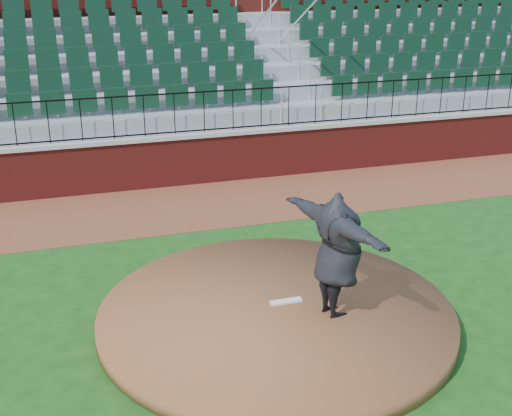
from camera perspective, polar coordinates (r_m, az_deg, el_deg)
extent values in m
plane|color=#184914|center=(11.14, 2.32, -8.90)|extent=(90.00, 90.00, 0.00)
cube|color=brown|center=(15.86, -4.18, 0.39)|extent=(34.00, 3.20, 0.01)
cube|color=maroon|center=(17.16, -5.47, 4.02)|extent=(34.00, 0.35, 1.20)
cube|color=#B7B7B7|center=(16.98, -5.54, 6.12)|extent=(34.00, 0.45, 0.10)
cube|color=maroon|center=(22.06, -8.76, 13.32)|extent=(34.00, 0.50, 5.50)
cylinder|color=brown|center=(10.85, 1.70, -8.99)|extent=(5.58, 5.58, 0.25)
cube|color=white|center=(10.96, 2.54, -7.82)|extent=(0.52, 0.13, 0.03)
imported|color=black|center=(10.28, 6.82, -3.90)|extent=(1.19, 2.53, 1.99)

